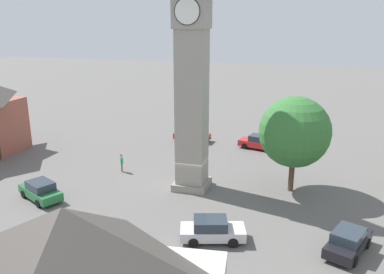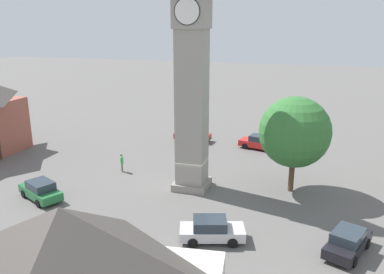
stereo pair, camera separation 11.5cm
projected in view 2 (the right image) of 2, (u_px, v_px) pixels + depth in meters
name	position (u px, v px, depth m)	size (l,w,h in m)	color
ground_plane	(192.00, 187.00, 33.43)	(200.00, 200.00, 0.00)	#605E5B
clock_tower	(192.00, 26.00, 29.71)	(3.39, 3.39, 22.37)	gray
car_blue_kerb	(40.00, 190.00, 31.01)	(4.44, 3.39, 1.53)	#236B38
car_silver_kerb	(259.00, 142.00, 43.14)	(4.42, 2.68, 1.53)	red
car_red_corner	(192.00, 135.00, 46.01)	(4.27, 2.11, 1.53)	red
car_white_side	(348.00, 241.00, 23.85)	(3.17, 4.46, 1.53)	black
car_black_far	(212.00, 230.00, 25.17)	(4.44, 2.78, 1.53)	silver
pedestrian	(122.00, 161.00, 36.59)	(0.40, 0.45, 1.69)	#706656
tree	(295.00, 132.00, 31.39)	(5.68, 5.68, 7.87)	brown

